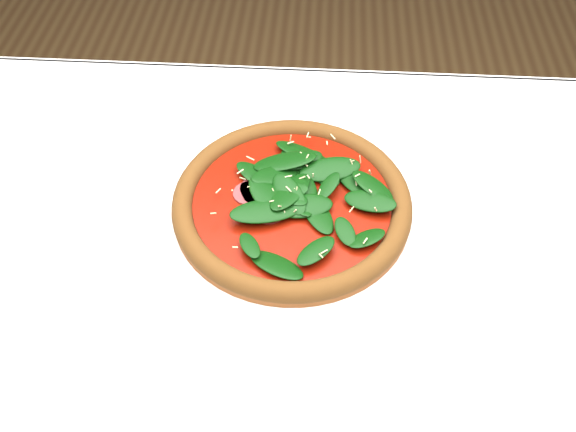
{
  "coord_description": "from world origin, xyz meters",
  "views": [
    {
      "loc": [
        -0.0,
        -0.48,
        1.39
      ],
      "look_at": [
        -0.04,
        0.06,
        0.77
      ],
      "focal_mm": 40.0,
      "sensor_mm": 36.0,
      "label": 1
    }
  ],
  "objects": [
    {
      "name": "pizza",
      "position": [
        -0.03,
        0.08,
        0.78
      ],
      "size": [
        0.31,
        0.31,
        0.04
      ],
      "rotation": [
        0.0,
        0.0,
        -0.01
      ],
      "color": "#9F5A26",
      "rests_on": "plate"
    },
    {
      "name": "dining_table",
      "position": [
        0.0,
        0.0,
        0.65
      ],
      "size": [
        1.21,
        0.81,
        0.75
      ],
      "color": "white",
      "rests_on": "ground"
    },
    {
      "name": "plate",
      "position": [
        -0.03,
        0.08,
        0.76
      ],
      "size": [
        0.36,
        0.36,
        0.02
      ],
      "color": "white",
      "rests_on": "dining_table"
    },
    {
      "name": "saucer_far",
      "position": [
        0.27,
        0.18,
        0.76
      ],
      "size": [
        0.14,
        0.14,
        0.01
      ],
      "color": "white",
      "rests_on": "dining_table"
    }
  ]
}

